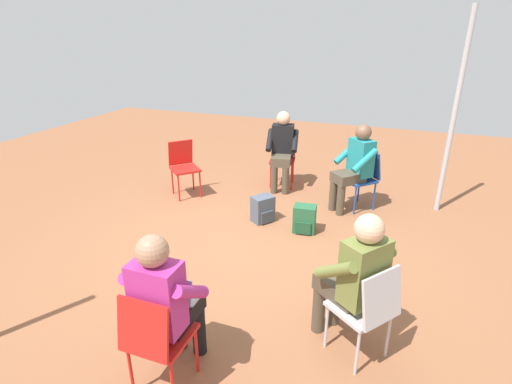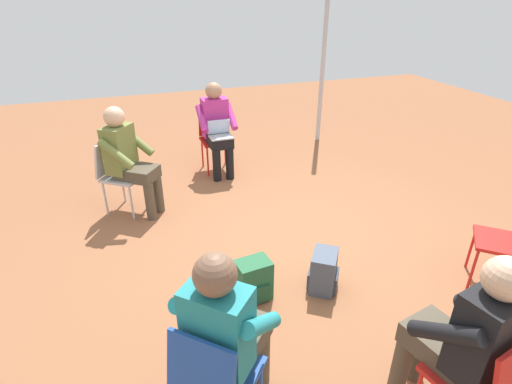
{
  "view_description": "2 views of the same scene",
  "coord_description": "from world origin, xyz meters",
  "px_view_note": "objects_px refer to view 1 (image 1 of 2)",
  "views": [
    {
      "loc": [
        3.88,
        1.67,
        2.46
      ],
      "look_at": [
        0.06,
        0.21,
        0.76
      ],
      "focal_mm": 28.0,
      "sensor_mm": 36.0,
      "label": 1
    },
    {
      "loc": [
        -3.11,
        1.45,
        2.35
      ],
      "look_at": [
        0.19,
        0.31,
        0.55
      ],
      "focal_mm": 28.0,
      "sensor_mm": 36.0,
      "label": 2
    }
  ],
  "objects_px": {
    "chair_northwest": "(363,175)",
    "chair_east": "(155,336)",
    "person_in_olive": "(354,274)",
    "backpack_near_laptop_user": "(304,220)",
    "chair_southwest": "(183,164)",
    "person_in_teal": "(355,164)",
    "backpack_by_empty_chair": "(263,210)",
    "chair_northeast": "(368,307)",
    "person_with_laptop": "(166,298)",
    "chair_west": "(283,156)",
    "person_in_black": "(282,147)"
  },
  "relations": [
    {
      "from": "backpack_by_empty_chair",
      "to": "chair_west",
      "type": "bearing_deg",
      "value": -173.28
    },
    {
      "from": "chair_southwest",
      "to": "person_in_black",
      "type": "relative_size",
      "value": 0.69
    },
    {
      "from": "person_in_olive",
      "to": "backpack_by_empty_chair",
      "type": "distance_m",
      "value": 2.45
    },
    {
      "from": "chair_southwest",
      "to": "backpack_by_empty_chair",
      "type": "xyz_separation_m",
      "value": [
        0.47,
        1.48,
        -0.34
      ]
    },
    {
      "from": "chair_northwest",
      "to": "chair_west",
      "type": "relative_size",
      "value": 1.0
    },
    {
      "from": "chair_northwest",
      "to": "chair_west",
      "type": "height_order",
      "value": "same"
    },
    {
      "from": "backpack_near_laptop_user",
      "to": "backpack_by_empty_chair",
      "type": "relative_size",
      "value": 1.0
    },
    {
      "from": "person_in_olive",
      "to": "backpack_near_laptop_user",
      "type": "relative_size",
      "value": 3.44
    },
    {
      "from": "chair_northwest",
      "to": "chair_west",
      "type": "distance_m",
      "value": 1.44
    },
    {
      "from": "person_in_black",
      "to": "backpack_by_empty_chair",
      "type": "relative_size",
      "value": 3.44
    },
    {
      "from": "chair_northwest",
      "to": "person_with_laptop",
      "type": "relative_size",
      "value": 0.69
    },
    {
      "from": "person_in_black",
      "to": "backpack_by_empty_chair",
      "type": "height_order",
      "value": "person_in_black"
    },
    {
      "from": "chair_northeast",
      "to": "backpack_near_laptop_user",
      "type": "height_order",
      "value": "chair_northeast"
    },
    {
      "from": "chair_east",
      "to": "backpack_near_laptop_user",
      "type": "distance_m",
      "value": 2.8
    },
    {
      "from": "chair_northwest",
      "to": "person_in_olive",
      "type": "relative_size",
      "value": 0.69
    },
    {
      "from": "person_in_black",
      "to": "person_in_teal",
      "type": "relative_size",
      "value": 1.0
    },
    {
      "from": "chair_west",
      "to": "chair_southwest",
      "type": "relative_size",
      "value": 1.0
    },
    {
      "from": "chair_southwest",
      "to": "backpack_near_laptop_user",
      "type": "height_order",
      "value": "chair_southwest"
    },
    {
      "from": "chair_northwest",
      "to": "person_in_olive",
      "type": "xyz_separation_m",
      "value": [
        2.86,
        0.26,
        0.2
      ]
    },
    {
      "from": "chair_northeast",
      "to": "person_in_teal",
      "type": "height_order",
      "value": "person_in_teal"
    },
    {
      "from": "chair_east",
      "to": "person_in_black",
      "type": "xyz_separation_m",
      "value": [
        -4.13,
        -0.38,
        0.2
      ]
    },
    {
      "from": "chair_west",
      "to": "person_in_black",
      "type": "relative_size",
      "value": 0.69
    },
    {
      "from": "chair_southwest",
      "to": "person_in_black",
      "type": "xyz_separation_m",
      "value": [
        -0.81,
        1.34,
        0.2
      ]
    },
    {
      "from": "chair_northwest",
      "to": "backpack_near_laptop_user",
      "type": "bearing_deg",
      "value": 104.73
    },
    {
      "from": "person_in_olive",
      "to": "person_in_teal",
      "type": "bearing_deg",
      "value": 44.17
    },
    {
      "from": "person_in_teal",
      "to": "chair_southwest",
      "type": "bearing_deg",
      "value": 51.74
    },
    {
      "from": "chair_east",
      "to": "backpack_by_empty_chair",
      "type": "height_order",
      "value": "chair_east"
    },
    {
      "from": "chair_east",
      "to": "person_in_teal",
      "type": "bearing_deg",
      "value": 77.15
    },
    {
      "from": "chair_east",
      "to": "person_in_black",
      "type": "bearing_deg",
      "value": 95.04
    },
    {
      "from": "person_in_black",
      "to": "person_with_laptop",
      "type": "bearing_deg",
      "value": 83.78
    },
    {
      "from": "person_in_teal",
      "to": "backpack_by_empty_chair",
      "type": "bearing_deg",
      "value": 81.55
    },
    {
      "from": "chair_northeast",
      "to": "chair_east",
      "type": "relative_size",
      "value": 1.0
    },
    {
      "from": "person_with_laptop",
      "to": "backpack_near_laptop_user",
      "type": "xyz_separation_m",
      "value": [
        -2.59,
        0.36,
        -0.53
      ]
    },
    {
      "from": "chair_east",
      "to": "backpack_near_laptop_user",
      "type": "xyz_separation_m",
      "value": [
        -2.76,
        0.36,
        -0.34
      ]
    },
    {
      "from": "person_with_laptop",
      "to": "person_in_teal",
      "type": "relative_size",
      "value": 1.0
    },
    {
      "from": "chair_northwest",
      "to": "chair_southwest",
      "type": "relative_size",
      "value": 1.0
    },
    {
      "from": "chair_east",
      "to": "backpack_by_empty_chair",
      "type": "xyz_separation_m",
      "value": [
        -2.85,
        -0.24,
        -0.34
      ]
    },
    {
      "from": "person_in_black",
      "to": "backpack_near_laptop_user",
      "type": "height_order",
      "value": "person_in_black"
    },
    {
      "from": "backpack_near_laptop_user",
      "to": "chair_northeast",
      "type": "bearing_deg",
      "value": 26.76
    },
    {
      "from": "chair_southwest",
      "to": "backpack_near_laptop_user",
      "type": "bearing_deg",
      "value": 117.1
    },
    {
      "from": "chair_northwest",
      "to": "chair_east",
      "type": "height_order",
      "value": "same"
    },
    {
      "from": "chair_west",
      "to": "person_in_olive",
      "type": "relative_size",
      "value": 0.69
    },
    {
      "from": "person_in_teal",
      "to": "chair_northwest",
      "type": "bearing_deg",
      "value": -90.0
    },
    {
      "from": "person_in_olive",
      "to": "backpack_near_laptop_user",
      "type": "bearing_deg",
      "value": 61.07
    },
    {
      "from": "chair_east",
      "to": "chair_southwest",
      "type": "xyz_separation_m",
      "value": [
        -3.32,
        -1.72,
        0.0
      ]
    },
    {
      "from": "chair_northeast",
      "to": "chair_west",
      "type": "relative_size",
      "value": 1.0
    },
    {
      "from": "chair_southwest",
      "to": "person_in_teal",
      "type": "height_order",
      "value": "person_in_teal"
    },
    {
      "from": "person_in_olive",
      "to": "backpack_near_laptop_user",
      "type": "distance_m",
      "value": 2.07
    },
    {
      "from": "chair_northeast",
      "to": "chair_west",
      "type": "xyz_separation_m",
      "value": [
        -3.46,
        -1.74,
        0.0
      ]
    },
    {
      "from": "chair_northwest",
      "to": "person_with_laptop",
      "type": "bearing_deg",
      "value": 119.22
    }
  ]
}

